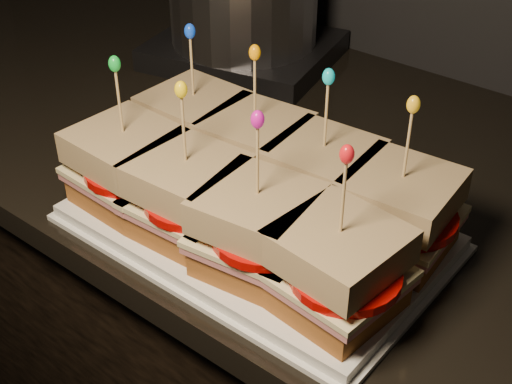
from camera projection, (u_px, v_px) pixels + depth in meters
The scene contains 59 objects.
platter at pixel (256, 228), 0.75m from camera, with size 0.37×0.23×0.02m, color silver.
platter_rim at pixel (256, 232), 0.75m from camera, with size 0.39×0.24×0.01m, color silver.
sandwich_0_bread_bot at pixel (196, 148), 0.84m from camera, with size 0.10×0.10×0.03m, color brown.
sandwich_0_ham at pixel (196, 135), 0.83m from camera, with size 0.11×0.10×0.01m, color #BE5A5C.
sandwich_0_cheese at pixel (195, 130), 0.82m from camera, with size 0.11×0.10×0.01m, color beige.
sandwich_0_tomato at pixel (199, 130), 0.81m from camera, with size 0.10×0.10×0.01m, color #B00703.
sandwich_0_bread_top at pixel (194, 108), 0.81m from camera, with size 0.10×0.10×0.03m, color #61340D.
sandwich_0_pick at pixel (192, 70), 0.78m from camera, with size 0.00×0.00×0.09m, color tan.
sandwich_0_frill at pixel (190, 31), 0.76m from camera, with size 0.01×0.01×0.02m, color blue.
sandwich_1_bread_bot at pixel (255, 174), 0.79m from camera, with size 0.10×0.10×0.03m, color brown.
sandwich_1_ham at pixel (255, 161), 0.78m from camera, with size 0.11×0.10×0.01m, color #BE5A5C.
sandwich_1_cheese at pixel (255, 155), 0.78m from camera, with size 0.11×0.10×0.01m, color beige.
sandwich_1_tomato at pixel (260, 155), 0.76m from camera, with size 0.10×0.10×0.01m, color #B00703.
sandwich_1_bread_top at pixel (255, 133), 0.76m from camera, with size 0.10×0.10×0.03m, color #61340D.
sandwich_1_pick at pixel (255, 93), 0.74m from camera, with size 0.00×0.00×0.09m, color tan.
sandwich_1_frill at pixel (255, 52), 0.71m from camera, with size 0.01×0.01×0.02m, color #FC9302.
sandwich_2_bread_bot at pixel (321, 203), 0.75m from camera, with size 0.10×0.10×0.03m, color brown.
sandwich_2_ham at pixel (321, 189), 0.74m from camera, with size 0.11×0.10×0.01m, color #BE5A5C.
sandwich_2_cheese at pixel (322, 184), 0.73m from camera, with size 0.11×0.10×0.01m, color beige.
sandwich_2_tomato at pixel (329, 184), 0.72m from camera, with size 0.10×0.10×0.01m, color #B00703.
sandwich_2_bread_top at pixel (323, 160), 0.72m from camera, with size 0.10×0.10×0.03m, color #61340D.
sandwich_2_pick at pixel (326, 119), 0.69m from camera, with size 0.00×0.00×0.09m, color tan.
sandwich_2_frill at pixel (329, 77), 0.66m from camera, with size 0.01×0.01×0.02m, color #0BBFC8.
sandwich_3_bread_bot at pixel (395, 236), 0.70m from camera, with size 0.10×0.10×0.03m, color brown.
sandwich_3_ham at pixel (397, 222), 0.69m from camera, with size 0.11×0.10×0.01m, color #BE5A5C.
sandwich_3_cheese at pixel (398, 216), 0.69m from camera, with size 0.11×0.10×0.01m, color beige.
sandwich_3_tomato at pixel (407, 217), 0.67m from camera, with size 0.10×0.10×0.01m, color #B00703.
sandwich_3_bread_top at pixel (401, 191), 0.67m from camera, with size 0.10×0.10×0.03m, color #61340D.
sandwich_3_pick at pixel (407, 149), 0.64m from camera, with size 0.00×0.00×0.09m, color tan.
sandwich_3_frill at pixel (413, 104), 0.62m from camera, with size 0.01×0.01×0.02m, color gold.
sandwich_4_bread_bot at pixel (130, 188), 0.77m from camera, with size 0.10×0.10×0.03m, color brown.
sandwich_4_ham at pixel (128, 174), 0.76m from camera, with size 0.11×0.10×0.01m, color #BE5A5C.
sandwich_4_cheese at pixel (127, 169), 0.76m from camera, with size 0.11×0.10×0.01m, color beige.
sandwich_4_tomato at pixel (130, 169), 0.74m from camera, with size 0.10×0.10×0.01m, color #B00703.
sandwich_4_bread_top at pixel (124, 145), 0.74m from camera, with size 0.10×0.10×0.03m, color #61340D.
sandwich_4_pick at pixel (120, 105), 0.71m from camera, with size 0.00×0.00×0.09m, color tan.
sandwich_4_frill at pixel (114, 64), 0.69m from camera, with size 0.01×0.01×0.02m, color green.
sandwich_5_bread_bot at pixel (189, 219), 0.72m from camera, with size 0.10×0.10×0.03m, color brown.
sandwich_5_ham at pixel (189, 205), 0.71m from camera, with size 0.11×0.10×0.01m, color #BE5A5C.
sandwich_5_cheese at pixel (188, 199), 0.71m from camera, with size 0.11×0.10×0.01m, color beige.
sandwich_5_tomato at pixel (192, 200), 0.70m from camera, with size 0.10×0.10×0.01m, color #B00703.
sandwich_5_bread_top at pixel (187, 175), 0.69m from camera, with size 0.10×0.10×0.03m, color #61340D.
sandwich_5_pick at pixel (184, 133), 0.67m from camera, with size 0.00×0.00×0.09m, color tan.
sandwich_5_frill at pixel (181, 90), 0.64m from camera, with size 0.01×0.01×0.02m, color yellow.
sandwich_6_bread_bot at pixel (257, 253), 0.68m from camera, with size 0.10×0.10×0.03m, color brown.
sandwich_6_ham at pixel (257, 239), 0.67m from camera, with size 0.11×0.10×0.01m, color #BE5A5C.
sandwich_6_cheese at pixel (257, 233), 0.66m from camera, with size 0.11×0.10×0.01m, color beige.
sandwich_6_tomato at pixel (264, 235), 0.65m from camera, with size 0.10×0.10×0.01m, color #B00703.
sandwich_6_bread_top at pixel (257, 208), 0.65m from camera, with size 0.10×0.10×0.03m, color #61340D.
sandwich_6_pick at pixel (257, 165), 0.62m from camera, with size 0.00×0.00×0.09m, color tan.
sandwich_6_frill at pixel (258, 119), 0.60m from camera, with size 0.01×0.01×0.02m, color #C91193.
sandwich_7_bread_bot at pixel (335, 293), 0.63m from camera, with size 0.10×0.10×0.03m, color brown.
sandwich_7_ham at pixel (336, 279), 0.62m from camera, with size 0.11×0.10×0.01m, color #BE5A5C.
sandwich_7_cheese at pixel (337, 273), 0.62m from camera, with size 0.11×0.10×0.01m, color beige.
sandwich_7_tomato at pixel (345, 275), 0.60m from camera, with size 0.10×0.10×0.01m, color #B00703.
sandwich_7_bread_top at pixel (339, 247), 0.60m from camera, with size 0.10×0.10×0.03m, color #61340D.
sandwich_7_pick at pixel (343, 202), 0.58m from camera, with size 0.00×0.00×0.09m, color tan.
sandwich_7_frill at pixel (347, 154), 0.55m from camera, with size 0.01×0.01×0.02m, color red.
appliance_base at pixel (244, 50), 1.11m from camera, with size 0.27×0.22×0.03m, color #262628.
Camera 1 is at (-0.47, 1.06, 1.33)m, focal length 50.00 mm.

